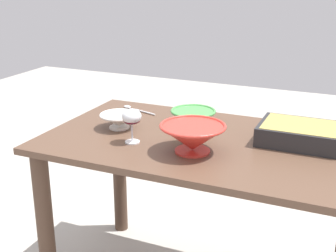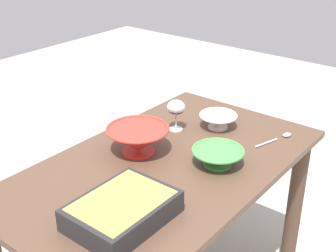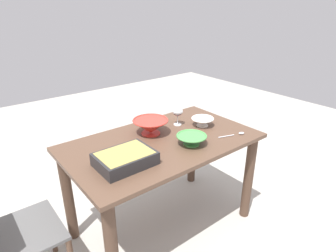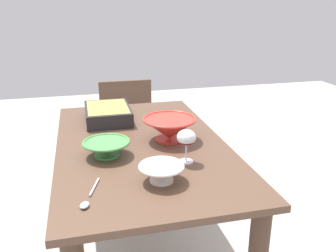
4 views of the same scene
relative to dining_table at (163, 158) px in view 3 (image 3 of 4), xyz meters
name	(u,v)px [view 3 (image 3 of 4)]	position (x,y,z in m)	size (l,w,h in m)	color
ground_plane	(163,224)	(0.00, 0.00, -0.62)	(8.00, 8.00, 0.00)	#B2ADA3
dining_table	(163,158)	(0.00, 0.00, 0.00)	(1.37, 0.80, 0.77)	brown
chair	(10,234)	(1.04, -0.07, -0.16)	(0.40, 0.43, 0.82)	#595959
wine_glass	(178,112)	(-0.27, -0.15, 0.25)	(0.08, 0.08, 0.15)	white
casserole_dish	(125,158)	(0.38, 0.13, 0.19)	(0.34, 0.25, 0.08)	#262628
mixing_bowl	(203,121)	(-0.41, -0.01, 0.19)	(0.18, 0.18, 0.07)	white
small_bowl	(151,126)	(0.00, -0.14, 0.21)	(0.26, 0.26, 0.11)	red
serving_bowl	(191,139)	(-0.12, 0.17, 0.19)	(0.21, 0.21, 0.07)	#4C994C
serving_spoon	(237,134)	(-0.49, 0.27, 0.15)	(0.21, 0.08, 0.01)	silver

